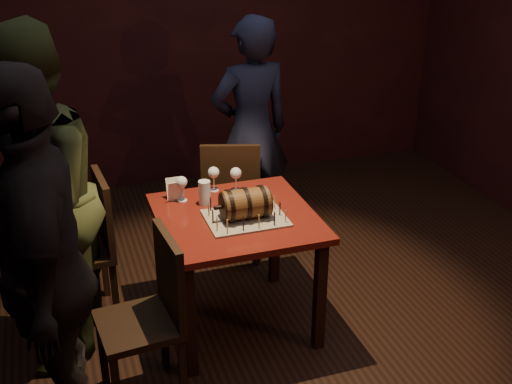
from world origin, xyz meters
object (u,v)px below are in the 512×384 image
person_back (251,131)px  person_left_front (43,271)px  barrel_cake (245,204)px  person_left_rear (34,203)px  chair_back (231,195)px  chair_left_front (153,310)px  wine_glass_mid (214,174)px  wine_glass_left (181,183)px  chair_left_rear (90,240)px  wine_glass_right (236,174)px  pub_table (236,232)px  pint_of_ale (205,193)px

person_back → person_left_front: person_left_front is taller
barrel_cake → person_left_rear: (-1.12, 0.15, 0.10)m
chair_back → chair_left_front: size_ratio=1.00×
barrel_cake → chair_left_front: (-0.62, -0.39, -0.33)m
wine_glass_mid → wine_glass_left: bearing=-159.6°
chair_back → chair_left_rear: same height
chair_left_front → person_back: size_ratio=0.55×
barrel_cake → chair_left_front: barrel_cake is taller
barrel_cake → chair_left_front: 0.80m
wine_glass_right → chair_left_front: bearing=-131.5°
wine_glass_left → wine_glass_mid: (0.22, 0.08, -0.00)m
wine_glass_left → chair_left_rear: bearing=169.8°
pub_table → person_left_front: size_ratio=0.48×
chair_left_front → person_left_rear: 0.85m
wine_glass_mid → wine_glass_right: size_ratio=1.00×
wine_glass_left → person_left_rear: person_left_rear is taller
wine_glass_right → pint_of_ale: bearing=-153.4°
chair_left_rear → wine_glass_right: bearing=-4.7°
pub_table → person_left_front: person_left_front is taller
wine_glass_right → chair_left_rear: (-0.91, 0.07, -0.35)m
wine_glass_left → chair_left_rear: (-0.56, 0.10, -0.35)m
pub_table → person_left_rear: person_left_rear is taller
pub_table → chair_left_front: (-0.58, -0.45, -0.12)m
barrel_cake → person_left_front: 1.23m
pub_table → person_left_rear: (-1.09, 0.09, 0.31)m
wine_glass_left → chair_back: (0.44, 0.46, -0.35)m
wine_glass_left → person_left_rear: (-0.83, -0.20, 0.09)m
chair_left_front → chair_back: bearing=57.3°
wine_glass_right → person_back: (0.35, 0.77, -0.02)m
wine_glass_left → chair_left_rear: size_ratio=0.17×
wine_glass_left → wine_glass_right: size_ratio=1.00×
chair_left_front → person_left_rear: (-0.51, 0.54, 0.43)m
barrel_cake → person_back: bearing=70.4°
chair_left_front → chair_left_rear: bearing=105.7°
wine_glass_left → person_back: bearing=48.8°
wine_glass_mid → pint_of_ale: size_ratio=1.07×
person_back → person_left_front: (-1.51, -1.69, 0.09)m
person_left_rear → chair_left_rear: bearing=150.0°
pub_table → pint_of_ale: 0.30m
chair_left_rear → person_back: (1.26, 0.70, 0.33)m
wine_glass_right → barrel_cake: bearing=-98.7°
barrel_cake → pint_of_ale: (-0.17, 0.26, -0.03)m
wine_glass_right → person_left_front: 1.48m
wine_glass_left → barrel_cake: bearing=-50.4°
wine_glass_mid → person_left_rear: (-1.05, -0.28, 0.09)m
wine_glass_left → pint_of_ale: (0.12, -0.09, -0.05)m
wine_glass_left → wine_glass_right: 0.35m
wine_glass_mid → chair_left_rear: 0.86m
pint_of_ale → person_left_front: bearing=-139.1°
wine_glass_right → wine_glass_left: bearing=-175.6°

